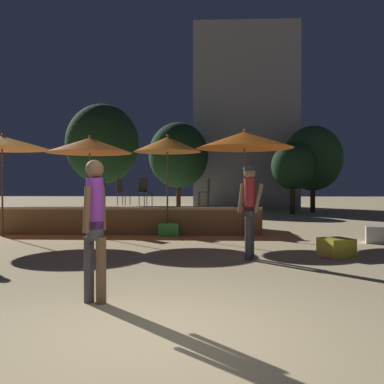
{
  "coord_description": "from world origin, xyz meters",
  "views": [
    {
      "loc": [
        0.53,
        -4.15,
        1.48
      ],
      "look_at": [
        0.0,
        7.3,
        1.33
      ],
      "focal_mm": 40.0,
      "sensor_mm": 36.0,
      "label": 1
    }
  ],
  "objects_px": {
    "frisbee_disc": "(327,258)",
    "background_tree_2": "(313,158)",
    "cube_seat_3": "(169,229)",
    "background_tree_0": "(178,155)",
    "bistro_chair_0": "(99,189)",
    "patio_umbrella_0": "(167,145)",
    "person_1": "(250,206)",
    "patio_umbrella_2": "(90,146)",
    "person_3": "(95,224)",
    "patio_umbrella_3": "(244,140)",
    "cube_seat_1": "(377,235)",
    "bistro_chair_1": "(121,189)",
    "bistro_chair_2": "(144,189)",
    "patio_umbrella_1": "(2,143)",
    "bistro_chair_3": "(206,189)",
    "background_tree_3": "(102,144)",
    "background_tree_1": "(293,166)",
    "cube_seat_0": "(336,247)"
  },
  "relations": [
    {
      "from": "frisbee_disc",
      "to": "background_tree_2",
      "type": "relative_size",
      "value": 0.05
    },
    {
      "from": "cube_seat_3",
      "to": "background_tree_0",
      "type": "xyz_separation_m",
      "value": [
        -0.73,
        13.06,
        3.18
      ]
    },
    {
      "from": "bistro_chair_0",
      "to": "background_tree_2",
      "type": "height_order",
      "value": "background_tree_2"
    },
    {
      "from": "patio_umbrella_0",
      "to": "person_1",
      "type": "bearing_deg",
      "value": -61.74
    },
    {
      "from": "patio_umbrella_2",
      "to": "person_3",
      "type": "xyz_separation_m",
      "value": [
        2.12,
        -7.13,
        -1.68
      ]
    },
    {
      "from": "patio_umbrella_3",
      "to": "cube_seat_1",
      "type": "bearing_deg",
      "value": -21.33
    },
    {
      "from": "bistro_chair_1",
      "to": "bistro_chair_2",
      "type": "height_order",
      "value": "same"
    },
    {
      "from": "patio_umbrella_1",
      "to": "cube_seat_3",
      "type": "height_order",
      "value": "patio_umbrella_1"
    },
    {
      "from": "patio_umbrella_3",
      "to": "person_3",
      "type": "distance_m",
      "value": 8.0
    },
    {
      "from": "frisbee_disc",
      "to": "background_tree_0",
      "type": "xyz_separation_m",
      "value": [
        -4.38,
        16.93,
        3.36
      ]
    },
    {
      "from": "bistro_chair_3",
      "to": "background_tree_0",
      "type": "distance_m",
      "value": 12.18
    },
    {
      "from": "bistro_chair_1",
      "to": "person_1",
      "type": "bearing_deg",
      "value": -124.47
    },
    {
      "from": "patio_umbrella_2",
      "to": "background_tree_3",
      "type": "relative_size",
      "value": 0.55
    },
    {
      "from": "patio_umbrella_1",
      "to": "background_tree_3",
      "type": "distance_m",
      "value": 7.97
    },
    {
      "from": "background_tree_1",
      "to": "background_tree_3",
      "type": "height_order",
      "value": "background_tree_3"
    },
    {
      "from": "background_tree_1",
      "to": "background_tree_2",
      "type": "xyz_separation_m",
      "value": [
        1.52,
        2.0,
        0.55
      ]
    },
    {
      "from": "background_tree_1",
      "to": "bistro_chair_0",
      "type": "bearing_deg",
      "value": -130.43
    },
    {
      "from": "patio_umbrella_1",
      "to": "background_tree_2",
      "type": "xyz_separation_m",
      "value": [
        11.95,
        12.53,
        0.33
      ]
    },
    {
      "from": "cube_seat_3",
      "to": "person_3",
      "type": "bearing_deg",
      "value": -91.56
    },
    {
      "from": "person_1",
      "to": "patio_umbrella_1",
      "type": "bearing_deg",
      "value": -92.68
    },
    {
      "from": "cube_seat_3",
      "to": "background_tree_3",
      "type": "bearing_deg",
      "value": 117.87
    },
    {
      "from": "patio_umbrella_0",
      "to": "background_tree_2",
      "type": "distance_m",
      "value": 14.14
    },
    {
      "from": "bistro_chair_2",
      "to": "patio_umbrella_2",
      "type": "bearing_deg",
      "value": 179.44
    },
    {
      "from": "bistro_chair_0",
      "to": "background_tree_0",
      "type": "xyz_separation_m",
      "value": [
        1.61,
        12.26,
        1.98
      ]
    },
    {
      "from": "patio_umbrella_0",
      "to": "bistro_chair_0",
      "type": "relative_size",
      "value": 3.36
    },
    {
      "from": "person_1",
      "to": "frisbee_disc",
      "type": "bearing_deg",
      "value": 119.59
    },
    {
      "from": "cube_seat_0",
      "to": "cube_seat_1",
      "type": "distance_m",
      "value": 2.87
    },
    {
      "from": "cube_seat_3",
      "to": "person_1",
      "type": "xyz_separation_m",
      "value": [
        2.05,
        -4.01,
        0.9
      ]
    },
    {
      "from": "patio_umbrella_3",
      "to": "background_tree_3",
      "type": "xyz_separation_m",
      "value": [
        -6.17,
        7.42,
        0.64
      ]
    },
    {
      "from": "patio_umbrella_0",
      "to": "background_tree_3",
      "type": "distance_m",
      "value": 8.55
    },
    {
      "from": "patio_umbrella_0",
      "to": "person_1",
      "type": "xyz_separation_m",
      "value": [
        2.08,
        -3.87,
        -1.62
      ]
    },
    {
      "from": "patio_umbrella_0",
      "to": "cube_seat_1",
      "type": "distance_m",
      "value": 6.3
    },
    {
      "from": "patio_umbrella_0",
      "to": "patio_umbrella_3",
      "type": "xyz_separation_m",
      "value": [
        2.28,
        0.15,
        0.14
      ]
    },
    {
      "from": "cube_seat_0",
      "to": "bistro_chair_0",
      "type": "distance_m",
      "value": 7.74
    },
    {
      "from": "person_3",
      "to": "background_tree_0",
      "type": "bearing_deg",
      "value": 108.67
    },
    {
      "from": "background_tree_3",
      "to": "background_tree_1",
      "type": "bearing_deg",
      "value": 15.58
    },
    {
      "from": "cube_seat_1",
      "to": "cube_seat_3",
      "type": "height_order",
      "value": "cube_seat_1"
    },
    {
      "from": "patio_umbrella_1",
      "to": "patio_umbrella_2",
      "type": "bearing_deg",
      "value": 4.49
    },
    {
      "from": "patio_umbrella_0",
      "to": "background_tree_1",
      "type": "bearing_deg",
      "value": 61.34
    },
    {
      "from": "cube_seat_3",
      "to": "patio_umbrella_2",
      "type": "bearing_deg",
      "value": -173.82
    },
    {
      "from": "person_1",
      "to": "bistro_chair_0",
      "type": "xyz_separation_m",
      "value": [
        -4.39,
        4.81,
        0.3
      ]
    },
    {
      "from": "bistro_chair_2",
      "to": "background_tree_0",
      "type": "bearing_deg",
      "value": 46.33
    },
    {
      "from": "frisbee_disc",
      "to": "background_tree_2",
      "type": "xyz_separation_m",
      "value": [
        3.43,
        15.95,
        3.08
      ]
    },
    {
      "from": "bistro_chair_1",
      "to": "background_tree_3",
      "type": "xyz_separation_m",
      "value": [
        -2.18,
        5.97,
        2.1
      ]
    },
    {
      "from": "patio_umbrella_3",
      "to": "bistro_chair_3",
      "type": "relative_size",
      "value": 3.54
    },
    {
      "from": "patio_umbrella_1",
      "to": "background_tree_2",
      "type": "bearing_deg",
      "value": 46.36
    },
    {
      "from": "patio_umbrella_0",
      "to": "bistro_chair_2",
      "type": "distance_m",
      "value": 1.98
    },
    {
      "from": "patio_umbrella_3",
      "to": "bistro_chair_3",
      "type": "distance_m",
      "value": 2.19
    },
    {
      "from": "background_tree_2",
      "to": "person_1",
      "type": "bearing_deg",
      "value": -107.35
    },
    {
      "from": "frisbee_disc",
      "to": "background_tree_0",
      "type": "height_order",
      "value": "background_tree_0"
    }
  ]
}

